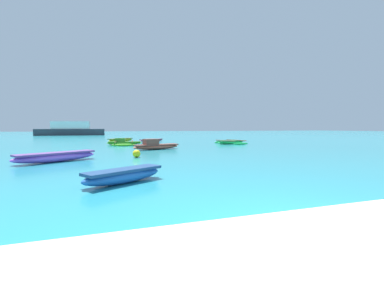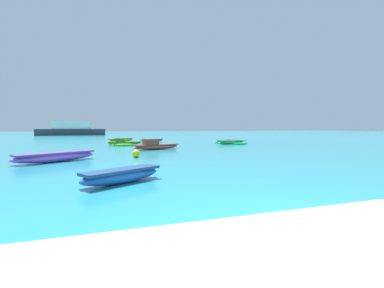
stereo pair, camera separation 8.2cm
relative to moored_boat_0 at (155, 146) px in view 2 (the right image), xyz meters
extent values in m
plane|color=teal|center=(-0.56, -15.84, -0.27)|extent=(240.00, 240.00, 0.00)
ellipsoid|color=#C95B45|center=(0.08, 0.02, -0.09)|extent=(3.66, 1.81, 0.37)
cube|color=brown|center=(0.08, 0.02, 0.06)|extent=(3.37, 1.69, 0.08)
cube|color=brown|center=(-0.35, -0.10, 0.30)|extent=(1.16, 0.96, 0.40)
ellipsoid|color=#BD6386|center=(1.38, 10.20, -0.12)|extent=(3.08, 2.29, 0.31)
cube|color=#744356|center=(1.38, 10.20, 0.00)|extent=(2.85, 2.12, 0.08)
ellipsoid|color=#AD5EE4|center=(-5.55, -5.37, -0.05)|extent=(3.52, 2.66, 0.44)
cube|color=#6C408A|center=(-5.55, -5.37, 0.13)|extent=(3.25, 2.48, 0.08)
ellipsoid|color=#5CD028|center=(-1.81, 6.32, -0.13)|extent=(3.26, 1.04, 0.29)
cube|color=#3F7F23|center=(-1.81, 6.32, -0.02)|extent=(3.00, 0.99, 0.08)
cube|color=#3F7F23|center=(-2.21, 6.36, 0.17)|extent=(0.95, 0.69, 0.32)
cylinder|color=brown|center=(-1.09, 6.24, 0.04)|extent=(0.54, 4.38, 0.07)
cylinder|color=brown|center=(-2.53, 6.39, 0.04)|extent=(0.54, 4.38, 0.07)
ellipsoid|color=#5CD028|center=(-1.58, 8.50, -0.17)|extent=(2.09, 0.42, 0.20)
ellipsoid|color=#5CD028|center=(-2.04, 4.13, -0.17)|extent=(2.09, 0.42, 0.20)
ellipsoid|color=#24DA5E|center=(8.10, 4.03, -0.11)|extent=(3.24, 1.60, 0.32)
cube|color=#218540|center=(8.10, 4.03, 0.01)|extent=(2.99, 1.50, 0.08)
cylinder|color=brown|center=(8.78, 4.20, 0.07)|extent=(0.78, 2.75, 0.07)
cylinder|color=brown|center=(7.42, 3.85, 0.07)|extent=(0.78, 2.75, 0.07)
ellipsoid|color=#24DA5E|center=(7.74, 5.39, -0.17)|extent=(1.82, 0.65, 0.20)
ellipsoid|color=#24DA5E|center=(8.45, 2.66, -0.17)|extent=(1.82, 0.65, 0.20)
ellipsoid|color=#9FB31D|center=(-1.93, 10.84, -0.07)|extent=(3.03, 3.05, 0.40)
cube|color=olive|center=(-1.93, 10.84, 0.09)|extent=(2.80, 2.83, 0.08)
ellipsoid|color=blue|center=(-2.87, -11.03, -0.07)|extent=(2.47, 1.85, 0.40)
cube|color=navy|center=(-2.87, -11.03, 0.09)|extent=(2.28, 1.72, 0.08)
sphere|color=yellow|center=(-1.86, -4.80, -0.07)|extent=(0.41, 0.41, 0.41)
cube|color=#2D333D|center=(-10.60, 40.74, 0.39)|extent=(13.32, 2.93, 1.33)
cube|color=white|center=(-10.60, 40.74, 1.86)|extent=(7.33, 2.49, 1.60)
camera|label=1|loc=(-3.29, -18.48, 1.29)|focal=24.00mm
camera|label=2|loc=(-3.21, -18.51, 1.29)|focal=24.00mm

